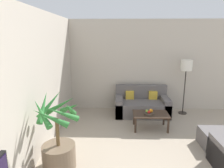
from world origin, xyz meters
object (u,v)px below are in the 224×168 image
Objects in this scene: orange_fruit at (151,111)px; ottoman at (217,138)px; floor_lamp at (186,68)px; fruit_bowl at (149,114)px; potted_palm at (58,145)px; sofa_loveseat at (142,105)px; apple_red at (149,112)px; coffee_table at (151,116)px; apple_green at (147,111)px.

ottoman is at bearing -30.69° from orange_fruit.
floor_lamp reaches higher than fruit_bowl.
potted_palm is 3.02m from sofa_loveseat.
potted_palm is 2.34m from orange_fruit.
fruit_bowl is at bearing -136.48° from floor_lamp.
orange_fruit reaches higher than ottoman.
floor_lamp is 1.85m from apple_red.
coffee_table is at bearing 56.29° from fruit_bowl.
potted_palm is 15.28× the size of orange_fruit.
floor_lamp is 2.38× the size of ottoman.
coffee_table is (1.80, 1.55, -0.09)m from potted_palm.
apple_red is at bearing -135.96° from floor_lamp.
sofa_loveseat is at bearing 127.95° from ottoman.
ottoman is (1.25, -0.74, -0.31)m from orange_fruit.
potted_palm is at bearing -139.32° from coffee_table.
orange_fruit reaches higher than apple_green.
sofa_loveseat is 17.35× the size of orange_fruit.
orange_fruit is at bearing -84.06° from sofa_loveseat.
apple_red is (-1.17, -1.14, -0.86)m from floor_lamp.
potted_palm is 2.37m from coffee_table.
coffee_table is at bearing 88.11° from orange_fruit.
potted_palm is 2.27m from apple_green.
orange_fruit is at bearing 47.87° from apple_red.
ottoman is (1.24, -0.78, -0.16)m from coffee_table.
fruit_bowl is at bearing -87.17° from sofa_loveseat.
ottoman is (1.35, -0.74, -0.30)m from apple_green.
sofa_loveseat reaches higher than orange_fruit.
apple_green is at bearing -179.61° from orange_fruit.
apple_green is at bearing 151.23° from ottoman.
sofa_loveseat is 2.28× the size of ottoman.
ottoman is (1.30, -0.70, -0.24)m from fruit_bowl.
floor_lamp reaches higher than ottoman.
sofa_loveseat is 21.94× the size of apple_red.
potted_palm reaches higher than fruit_bowl.
apple_red is at bearing 152.86° from ottoman.
ottoman is at bearing -52.05° from sofa_loveseat.
apple_green reaches higher than fruit_bowl.
floor_lamp is 1.76m from orange_fruit.
apple_red is at bearing 39.61° from potted_palm.
coffee_table is 0.18m from apple_green.
potted_palm reaches higher than orange_fruit.
potted_palm is 3.15m from ottoman.
coffee_table is 0.19m from apple_red.
fruit_bowl is 2.62× the size of orange_fruit.
floor_lamp is 6.89× the size of fruit_bowl.
floor_lamp is 2.15m from ottoman.
ottoman is (1.31, -0.67, -0.30)m from apple_red.
sofa_loveseat reaches higher than apple_red.
coffee_table is 0.12m from fruit_bowl.
potted_palm is at bearing -140.07° from orange_fruit.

